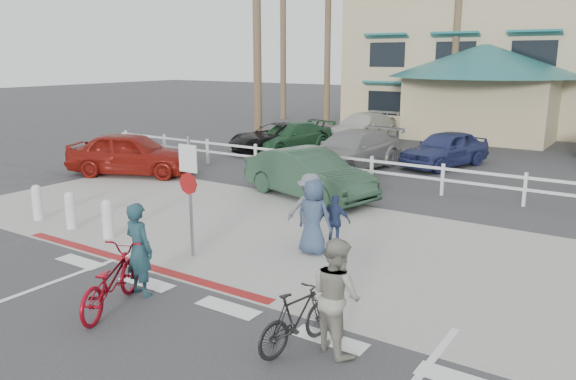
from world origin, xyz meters
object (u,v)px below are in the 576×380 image
Objects in this scene: bike_red at (111,281)px; car_red_compact at (132,153)px; bike_black at (297,319)px; sign_post at (190,191)px; car_white_sedan at (309,174)px.

car_red_compact reaches higher than bike_red.
bike_black is at bearing 168.01° from bike_red.
sign_post is at bearing -147.67° from car_red_compact.
bike_red reaches higher than bike_black.
bike_red is at bearing 22.55° from bike_black.
sign_post is 2.93m from bike_red.
car_red_compact is at bearing 146.29° from sign_post.
car_red_compact is at bearing -19.79° from bike_black.
sign_post is 0.65× the size of car_white_sedan.
bike_black is at bearing -145.57° from car_red_compact.
car_red_compact reaches higher than car_white_sedan.
bike_red is (0.66, -2.70, -0.93)m from sign_post.
sign_post is at bearing -99.02° from bike_red.
car_red_compact is (-8.39, 7.86, 0.27)m from bike_red.
sign_post reaches higher than car_red_compact.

